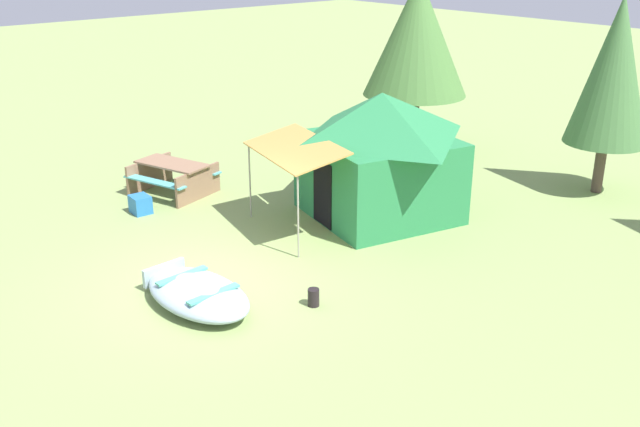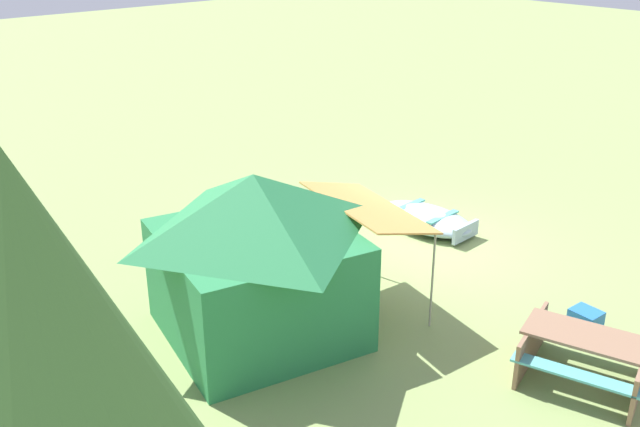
# 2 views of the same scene
# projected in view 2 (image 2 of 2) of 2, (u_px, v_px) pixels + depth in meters

# --- Properties ---
(ground_plane) EXTENTS (80.00, 80.00, 0.00)m
(ground_plane) POSITION_uv_depth(u_px,v_px,m) (426.00, 247.00, 14.52)
(ground_plane) COLOR #849956
(beached_rowboat) EXTENTS (2.31, 1.37, 0.43)m
(beached_rowboat) POSITION_uv_depth(u_px,v_px,m) (425.00, 218.00, 15.31)
(beached_rowboat) COLOR #9AB1C2
(beached_rowboat) RESTS_ON ground_plane
(canvas_cabin_tent) EXTENTS (3.60, 4.61, 2.69)m
(canvas_cabin_tent) POSITION_uv_depth(u_px,v_px,m) (257.00, 254.00, 11.04)
(canvas_cabin_tent) COLOR #287B45
(canvas_cabin_tent) RESTS_ON ground_plane
(picnic_table) EXTENTS (2.09, 1.92, 0.75)m
(picnic_table) POSITION_uv_depth(u_px,v_px,m) (585.00, 352.00, 10.20)
(picnic_table) COLOR #8B674D
(picnic_table) RESTS_ON ground_plane
(cooler_box) EXTENTS (0.47, 0.41, 0.40)m
(cooler_box) POSITION_uv_depth(u_px,v_px,m) (585.00, 321.00, 11.49)
(cooler_box) COLOR #256DB5
(cooler_box) RESTS_ON ground_plane
(fuel_can) EXTENTS (0.27, 0.27, 0.30)m
(fuel_can) POSITION_uv_depth(u_px,v_px,m) (336.00, 222.00, 15.31)
(fuel_can) COLOR black
(fuel_can) RESTS_ON ground_plane
(pine_tree_back_right) EXTENTS (2.85, 2.85, 4.75)m
(pine_tree_back_right) POSITION_uv_depth(u_px,v_px,m) (35.00, 343.00, 5.62)
(pine_tree_back_right) COLOR #4C3B2B
(pine_tree_back_right) RESTS_ON ground_plane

